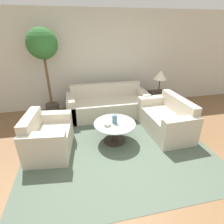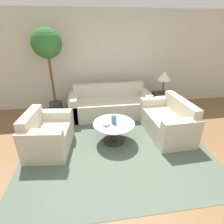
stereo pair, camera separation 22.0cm
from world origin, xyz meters
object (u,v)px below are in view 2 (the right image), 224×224
at_px(sofa_main, 110,105).
at_px(armchair, 46,136).
at_px(loveseat, 168,122).
at_px(potted_plant, 48,51).
at_px(vase, 114,119).
at_px(bowl, 106,124).
at_px(coffee_table, 114,130).
at_px(table_lamp, 165,76).

distance_m(sofa_main, armchair, 1.92).
height_order(armchair, loveseat, loveseat).
relative_size(loveseat, potted_plant, 0.65).
xyz_separation_m(loveseat, vase, (-1.23, -0.13, 0.23)).
xyz_separation_m(armchair, loveseat, (2.54, 0.19, -0.00)).
bearing_deg(armchair, vase, -80.76).
bearing_deg(loveseat, vase, -85.86).
distance_m(armchair, bowl, 1.16).
xyz_separation_m(sofa_main, loveseat, (1.14, -1.11, 0.00)).
distance_m(sofa_main, vase, 1.27).
relative_size(potted_plant, vase, 12.37).
bearing_deg(vase, coffee_table, -139.50).
relative_size(sofa_main, vase, 11.88).
distance_m(sofa_main, coffee_table, 1.25).
distance_m(armchair, vase, 1.33).
bearing_deg(bowl, armchair, 179.60).
xyz_separation_m(armchair, vase, (1.31, 0.06, 0.23)).
bearing_deg(potted_plant, coffee_table, -48.25).
distance_m(armchair, loveseat, 2.55).
xyz_separation_m(loveseat, bowl, (-1.40, -0.20, 0.17)).
height_order(armchair, bowl, armchair).
bearing_deg(vase, potted_plant, 131.80).
bearing_deg(table_lamp, bowl, -142.22).
relative_size(coffee_table, potted_plant, 0.38).
bearing_deg(armchair, table_lamp, -58.70).
distance_m(coffee_table, table_lamp, 2.10).
bearing_deg(bowl, table_lamp, 37.78).
xyz_separation_m(armchair, potted_plant, (-0.04, 1.57, 1.35)).
bearing_deg(vase, bowl, -157.52).
distance_m(coffee_table, potted_plant, 2.44).
height_order(table_lamp, vase, table_lamp).
xyz_separation_m(table_lamp, vase, (-1.53, -1.24, -0.49)).
distance_m(sofa_main, bowl, 1.35).
height_order(sofa_main, loveseat, sofa_main).
xyz_separation_m(sofa_main, vase, (-0.09, -1.24, 0.23)).
height_order(table_lamp, potted_plant, potted_plant).
bearing_deg(sofa_main, armchair, -137.14).
height_order(table_lamp, bowl, table_lamp).
relative_size(armchair, potted_plant, 0.50).
distance_m(vase, bowl, 0.19).
bearing_deg(coffee_table, bowl, -157.71).
bearing_deg(coffee_table, table_lamp, 39.14).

